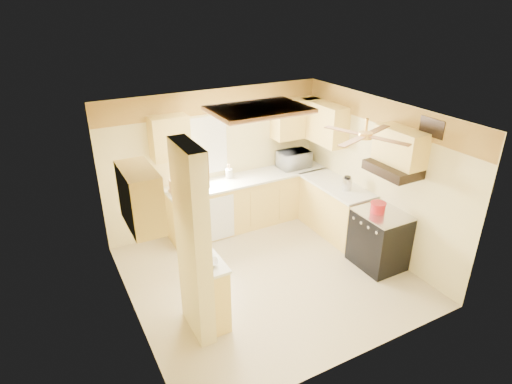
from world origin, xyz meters
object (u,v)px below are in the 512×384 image
stove (379,239)px  bowl (210,263)px  microwave (294,159)px  kettle (347,184)px  dutch_oven (378,207)px

stove → bowl: 2.88m
microwave → bowl: 3.45m
kettle → microwave: bearing=99.7°
microwave → dutch_oven: microwave is taller
kettle → bowl: bearing=-162.0°
bowl → stove: bearing=0.8°
stove → bowl: (-2.84, -0.04, 0.51)m
microwave → kettle: (0.22, -1.28, -0.05)m
dutch_oven → kettle: 0.82m
dutch_oven → stove: bearing=-55.3°
kettle → dutch_oven: bearing=-94.6°
dutch_oven → microwave: bearing=94.1°
bowl → microwave: bearing=40.0°
bowl → kettle: kettle is taller
stove → dutch_oven: dutch_oven is taller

